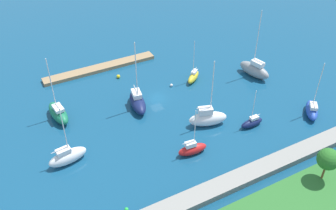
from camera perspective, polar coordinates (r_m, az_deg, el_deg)
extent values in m
plane|color=navy|center=(79.35, -1.71, 1.05)|extent=(160.00, 160.00, 0.00)
cube|color=#997A56|center=(90.34, -10.27, 5.57)|extent=(26.99, 2.85, 0.81)
cube|color=gray|center=(61.94, 9.82, -11.45)|extent=(68.74, 3.20, 1.21)
sphere|color=green|center=(52.79, -6.35, -15.53)|extent=(0.56, 0.56, 0.56)
cylinder|color=brown|center=(64.30, 22.69, -9.26)|extent=(0.33, 0.33, 3.11)
sphere|color=#286B23|center=(62.59, 23.24, -7.59)|extent=(3.46, 3.46, 3.46)
ellipsoid|color=#141E4C|center=(76.28, -4.65, 0.39)|extent=(4.29, 8.37, 2.42)
cube|color=silver|center=(75.78, -4.83, 1.71)|extent=(2.21, 3.14, 1.03)
cylinder|color=silver|center=(71.78, -4.87, 5.04)|extent=(0.19, 0.19, 12.58)
cylinder|color=silver|center=(75.91, -4.96, 2.38)|extent=(0.78, 3.28, 0.15)
ellipsoid|color=white|center=(66.21, -15.02, -7.64)|extent=(6.94, 3.11, 2.55)
cube|color=silver|center=(64.99, -15.68, -6.76)|extent=(2.57, 1.66, 0.77)
cylinder|color=silver|center=(62.56, -15.55, -3.78)|extent=(0.16, 0.16, 8.83)
cylinder|color=silver|center=(64.53, -16.23, -6.61)|extent=(2.89, 0.49, 0.13)
ellipsoid|color=#19724C|center=(76.15, -16.38, -1.20)|extent=(3.56, 7.90, 2.59)
cube|color=silver|center=(74.72, -16.42, -0.46)|extent=(1.93, 2.92, 0.65)
cylinder|color=silver|center=(72.75, -17.36, 3.08)|extent=(0.18, 0.18, 10.68)
cylinder|color=silver|center=(74.10, -16.36, -0.33)|extent=(0.47, 2.86, 0.15)
ellipsoid|color=red|center=(65.92, 3.74, -6.77)|extent=(5.49, 2.31, 1.89)
cube|color=silver|center=(64.85, 3.45, -6.00)|extent=(2.02, 1.27, 0.85)
cylinder|color=silver|center=(62.88, 4.13, -3.58)|extent=(0.13, 0.13, 7.54)
cylinder|color=silver|center=(64.31, 3.11, -5.73)|extent=(2.28, 0.31, 0.10)
ellipsoid|color=#2347B2|center=(79.57, 21.06, -0.74)|extent=(5.71, 6.32, 2.07)
cube|color=silver|center=(78.38, 21.31, -0.15)|extent=(2.47, 2.61, 0.71)
cylinder|color=silver|center=(76.70, 21.96, 2.84)|extent=(0.15, 0.15, 9.50)
cylinder|color=silver|center=(77.81, 21.42, -0.02)|extent=(1.59, 1.93, 0.12)
ellipsoid|color=yellow|center=(84.73, 3.89, 4.28)|extent=(5.09, 4.43, 1.85)
cube|color=silver|center=(84.44, 4.02, 5.09)|extent=(2.06, 1.89, 0.50)
cylinder|color=silver|center=(81.95, 3.96, 7.15)|extent=(0.13, 0.13, 8.16)
cylinder|color=silver|center=(84.50, 4.11, 5.43)|extent=(1.65, 1.30, 0.10)
ellipsoid|color=gray|center=(88.18, 13.00, 5.21)|extent=(4.35, 8.37, 3.05)
cube|color=silver|center=(86.85, 13.51, 6.19)|extent=(2.18, 3.15, 1.05)
cylinder|color=silver|center=(84.66, 13.51, 9.88)|extent=(0.19, 0.19, 12.75)
cylinder|color=silver|center=(86.28, 13.83, 6.44)|extent=(0.83, 3.04, 0.15)
ellipsoid|color=#141E4C|center=(73.28, 12.65, -2.67)|extent=(4.85, 1.59, 1.60)
cube|color=silver|center=(72.82, 13.00, -1.92)|extent=(1.75, 0.95, 0.57)
cylinder|color=silver|center=(70.62, 12.94, -0.09)|extent=(0.12, 0.12, 6.80)
cylinder|color=silver|center=(72.76, 13.27, -1.57)|extent=(1.98, 0.11, 0.09)
ellipsoid|color=white|center=(71.86, 6.09, -2.10)|extent=(7.84, 4.63, 2.88)
cube|color=silver|center=(70.45, 5.73, -0.86)|extent=(3.00, 2.26, 1.23)
cylinder|color=silver|center=(67.81, 6.77, 2.57)|extent=(0.18, 0.18, 11.17)
cylinder|color=silver|center=(69.89, 5.45, -0.40)|extent=(2.65, 0.94, 0.14)
sphere|color=white|center=(82.84, 0.53, 3.04)|extent=(0.66, 0.66, 0.66)
sphere|color=yellow|center=(86.47, -7.58, 4.35)|extent=(0.84, 0.84, 0.84)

